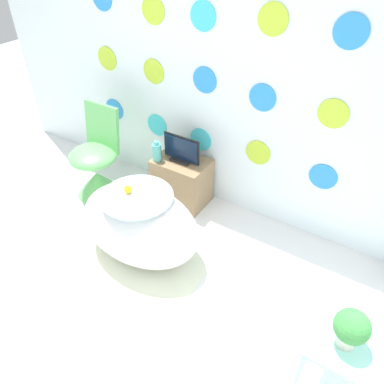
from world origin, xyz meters
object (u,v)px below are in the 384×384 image
at_px(chair, 96,168).
at_px(vase, 157,152).
at_px(potted_plant_left, 351,328).
at_px(tv, 181,150).
at_px(bathtub, 140,224).

bearing_deg(chair, vase, 22.12).
bearing_deg(potted_plant_left, tv, 148.99).
xyz_separation_m(bathtub, potted_plant_left, (1.61, -0.28, 0.31)).
distance_m(tv, vase, 0.22).
relative_size(vase, potted_plant_left, 0.79).
height_order(chair, tv, chair).
relative_size(chair, tv, 2.40).
height_order(bathtub, potted_plant_left, potted_plant_left).
bearing_deg(tv, bathtub, -82.33).
height_order(bathtub, tv, tv).
bearing_deg(chair, tv, 24.08).
height_order(vase, potted_plant_left, potted_plant_left).
relative_size(chair, vase, 4.55).
distance_m(chair, tv, 0.87).
bearing_deg(potted_plant_left, chair, 164.41).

